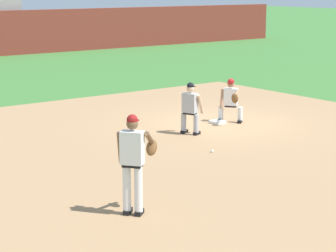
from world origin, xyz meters
TOP-DOWN VIEW (x-y plane):
  - ground_plane at (0.00, 0.00)m, footprint 160.00×160.00m
  - infield_dirt_patch at (-3.25, -2.55)m, footprint 18.00×18.00m
  - first_base_bag at (0.00, 0.00)m, footprint 0.38×0.38m
  - baseball at (-2.40, -2.54)m, footprint 0.07×0.07m
  - pitcher at (-6.46, -5.09)m, footprint 0.85×0.57m
  - first_baseman at (0.40, -0.15)m, footprint 0.79×1.06m
  - baserunner at (-1.56, -0.62)m, footprint 0.58×0.67m

SIDE VIEW (x-z plane):
  - ground_plane at x=0.00m, z-range 0.00..0.00m
  - infield_dirt_patch at x=-3.25m, z-range 0.00..0.01m
  - baseball at x=-2.40m, z-range 0.00..0.07m
  - first_base_bag at x=0.00m, z-range 0.00..0.09m
  - first_baseman at x=0.40m, z-range 0.06..1.40m
  - baserunner at x=-1.56m, z-range 0.06..1.52m
  - pitcher at x=-6.46m, z-range 0.13..1.99m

